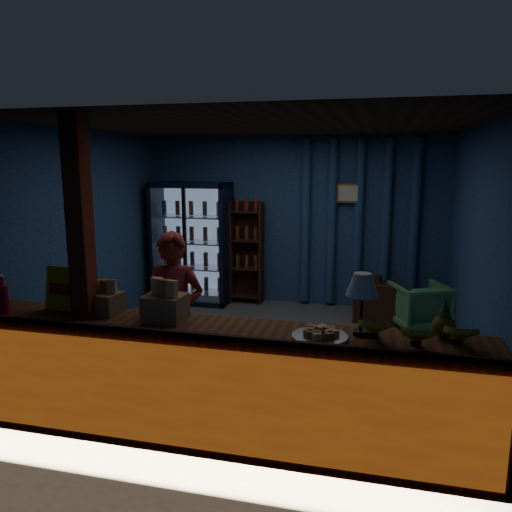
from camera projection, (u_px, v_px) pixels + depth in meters
The scene contains 18 objects.
ground at pixel (261, 352), 5.90m from camera, with size 4.60×4.60×0.00m, color #515154.
room_walls at pixel (261, 220), 5.61m from camera, with size 4.60×4.60×4.60m.
counter at pixel (206, 383), 3.99m from camera, with size 4.40×0.57×0.99m.
support_post at pixel (83, 275), 4.09m from camera, with size 0.16×0.16×2.60m, color maroon.
beverage_cooler at pixel (194, 243), 7.92m from camera, with size 1.20×0.62×1.90m.
bottle_shelf at pixel (248, 253), 7.88m from camera, with size 0.50×0.28×1.60m.
curtain_folds at pixel (359, 224), 7.46m from camera, with size 1.74×0.14×2.50m.
framed_picture at pixel (349, 193), 7.37m from camera, with size 0.36×0.04×0.28m.
shopkeeper at pixel (174, 316), 4.67m from camera, with size 0.58×0.38×1.59m, color maroon.
green_chair at pixel (420, 306), 6.69m from camera, with size 0.66×0.68×0.62m, color #54A864.
side_table at pixel (377, 302), 7.00m from camera, with size 0.64×0.49×0.66m.
yellow_sign at pixel (70, 289), 4.27m from camera, with size 0.48×0.12×0.38m.
snack_box_left at pixel (165, 305), 4.04m from camera, with size 0.34×0.28×0.34m.
snack_box_centre at pixel (105, 301), 4.23m from camera, with size 0.31×0.27×0.29m.
pastry_tray at pixel (320, 335), 3.64m from camera, with size 0.41×0.41×0.07m.
banana_bunches at pixel (416, 332), 3.50m from camera, with size 0.84×0.31×0.18m.
table_lamp at pixel (362, 287), 3.63m from camera, with size 0.24×0.24×0.47m.
pineapple at pixel (444, 322), 3.61m from camera, with size 0.17×0.17×0.29m.
Camera 1 is at (1.28, -5.43, 2.22)m, focal length 35.00 mm.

